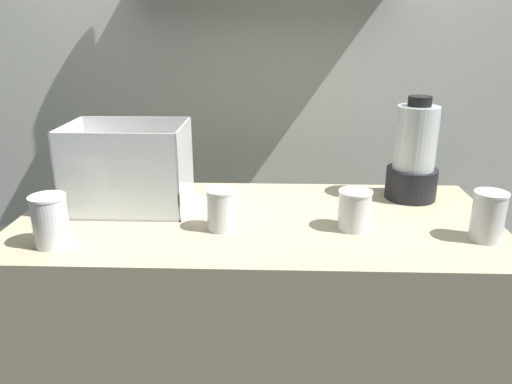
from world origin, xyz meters
name	(u,v)px	position (x,y,z in m)	size (l,w,h in m)	color
counter	(256,346)	(0.00, 0.00, 0.45)	(1.40, 0.64, 0.90)	tan
back_wall_unit	(262,68)	(0.00, 0.77, 1.26)	(2.60, 0.24, 2.50)	silver
carrot_display_bin	(128,181)	(-0.40, 0.08, 0.98)	(0.35, 0.25, 0.26)	white
blender_pitcher	(414,157)	(0.50, 0.19, 1.04)	(0.16, 0.16, 0.33)	black
juice_cup_beet_far_left	(51,223)	(-0.52, -0.20, 0.96)	(0.09, 0.09, 0.13)	white
juice_cup_beet_left	(221,211)	(-0.09, -0.09, 0.95)	(0.08, 0.08, 0.12)	white
juice_cup_mango_middle	(354,211)	(0.27, -0.07, 0.95)	(0.09, 0.09, 0.11)	white
juice_cup_orange_right	(488,219)	(0.61, -0.13, 0.96)	(0.09, 0.09, 0.13)	white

